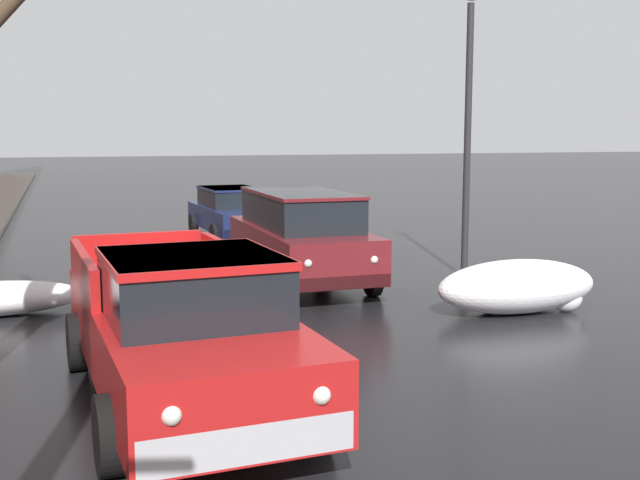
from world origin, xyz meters
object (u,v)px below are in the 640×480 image
at_px(suv_maroon_parked_kerbside_close, 300,234).
at_px(sedan_darkblue_parked_kerbside_mid, 232,212).
at_px(pickup_truck_red_approaching_near_lane, 180,326).
at_px(street_lamp_post, 468,119).

xyz_separation_m(suv_maroon_parked_kerbside_close, sedan_darkblue_parked_kerbside_mid, (0.13, 6.97, -0.24)).
bearing_deg(pickup_truck_red_approaching_near_lane, street_lamp_post, 41.10).
relative_size(suv_maroon_parked_kerbside_close, sedan_darkblue_parked_kerbside_mid, 1.07).
relative_size(pickup_truck_red_approaching_near_lane, sedan_darkblue_parked_kerbside_mid, 1.25).
distance_m(pickup_truck_red_approaching_near_lane, sedan_darkblue_parked_kerbside_mid, 13.50).
xyz_separation_m(pickup_truck_red_approaching_near_lane, street_lamp_post, (6.63, 5.79, 2.32)).
distance_m(suv_maroon_parked_kerbside_close, sedan_darkblue_parked_kerbside_mid, 6.98).
height_order(suv_maroon_parked_kerbside_close, street_lamp_post, street_lamp_post).
distance_m(pickup_truck_red_approaching_near_lane, street_lamp_post, 9.10).
xyz_separation_m(pickup_truck_red_approaching_near_lane, sedan_darkblue_parked_kerbside_mid, (3.35, 13.08, -0.13)).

